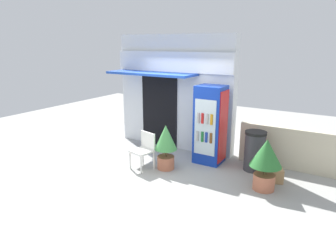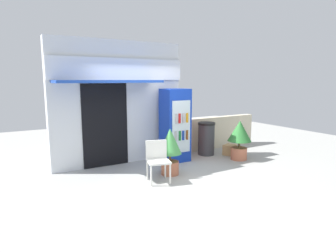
{
  "view_description": "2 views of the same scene",
  "coord_description": "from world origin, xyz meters",
  "px_view_note": "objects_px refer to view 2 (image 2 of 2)",
  "views": [
    {
      "loc": [
        3.59,
        -5.44,
        2.84
      ],
      "look_at": [
        0.1,
        0.33,
        0.97
      ],
      "focal_mm": 32.1,
      "sensor_mm": 36.0,
      "label": 1
    },
    {
      "loc": [
        -3.0,
        -5.26,
        2.12
      ],
      "look_at": [
        0.28,
        0.41,
        1.06
      ],
      "focal_mm": 30.66,
      "sensor_mm": 36.0,
      "label": 2
    }
  ],
  "objects_px": {
    "potted_plant_near_shop": "(170,147)",
    "trash_bin": "(206,138)",
    "drink_cooler": "(175,125)",
    "cardboard_box": "(230,150)",
    "plastic_chair": "(157,158)",
    "potted_plant_curbside": "(240,136)"
  },
  "relations": [
    {
      "from": "potted_plant_curbside",
      "to": "potted_plant_near_shop",
      "type": "bearing_deg",
      "value": -176.61
    },
    {
      "from": "trash_bin",
      "to": "cardboard_box",
      "type": "distance_m",
      "value": 0.74
    },
    {
      "from": "drink_cooler",
      "to": "trash_bin",
      "type": "xyz_separation_m",
      "value": [
        1.08,
        0.08,
        -0.48
      ]
    },
    {
      "from": "drink_cooler",
      "to": "plastic_chair",
      "type": "relative_size",
      "value": 2.21
    },
    {
      "from": "potted_plant_near_shop",
      "to": "potted_plant_curbside",
      "type": "relative_size",
      "value": 1.0
    },
    {
      "from": "cardboard_box",
      "to": "drink_cooler",
      "type": "bearing_deg",
      "value": 169.86
    },
    {
      "from": "plastic_chair",
      "to": "trash_bin",
      "type": "bearing_deg",
      "value": 28.64
    },
    {
      "from": "plastic_chair",
      "to": "potted_plant_curbside",
      "type": "relative_size",
      "value": 0.81
    },
    {
      "from": "trash_bin",
      "to": "cardboard_box",
      "type": "height_order",
      "value": "trash_bin"
    },
    {
      "from": "potted_plant_curbside",
      "to": "cardboard_box",
      "type": "relative_size",
      "value": 3.25
    },
    {
      "from": "drink_cooler",
      "to": "potted_plant_near_shop",
      "type": "bearing_deg",
      "value": -127.59
    },
    {
      "from": "potted_plant_near_shop",
      "to": "trash_bin",
      "type": "relative_size",
      "value": 1.13
    },
    {
      "from": "potted_plant_near_shop",
      "to": "cardboard_box",
      "type": "height_order",
      "value": "potted_plant_near_shop"
    },
    {
      "from": "drink_cooler",
      "to": "trash_bin",
      "type": "bearing_deg",
      "value": 4.05
    },
    {
      "from": "potted_plant_near_shop",
      "to": "trash_bin",
      "type": "bearing_deg",
      "value": 28.92
    },
    {
      "from": "potted_plant_curbside",
      "to": "trash_bin",
      "type": "height_order",
      "value": "potted_plant_curbside"
    },
    {
      "from": "plastic_chair",
      "to": "potted_plant_near_shop",
      "type": "relative_size",
      "value": 0.81
    },
    {
      "from": "drink_cooler",
      "to": "potted_plant_near_shop",
      "type": "height_order",
      "value": "drink_cooler"
    },
    {
      "from": "drink_cooler",
      "to": "potted_plant_curbside",
      "type": "xyz_separation_m",
      "value": [
        1.53,
        -0.77,
        -0.3
      ]
    },
    {
      "from": "potted_plant_near_shop",
      "to": "trash_bin",
      "type": "xyz_separation_m",
      "value": [
        1.78,
        0.98,
        -0.15
      ]
    },
    {
      "from": "drink_cooler",
      "to": "trash_bin",
      "type": "relative_size",
      "value": 2.04
    },
    {
      "from": "potted_plant_curbside",
      "to": "cardboard_box",
      "type": "height_order",
      "value": "potted_plant_curbside"
    }
  ]
}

